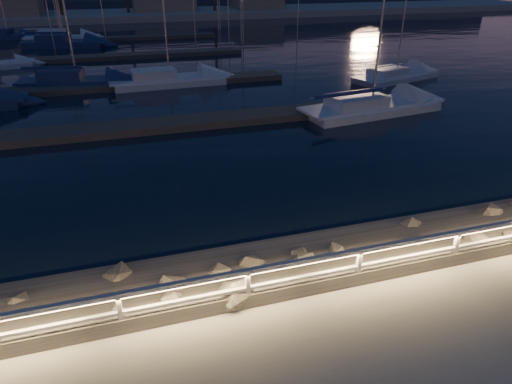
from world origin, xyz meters
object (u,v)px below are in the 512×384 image
(sailboat_d, at_px, (368,106))
(sailboat_k, at_px, (63,42))
(guard_rail, at_px, (204,287))
(sailboat_h, at_px, (394,75))
(sailboat_g, at_px, (166,79))
(sailboat_m, at_px, (7,35))
(sailboat_n, at_px, (60,37))
(sailboat_j, at_px, (74,81))

(sailboat_d, relative_size, sailboat_k, 1.01)
(guard_rail, xyz_separation_m, sailboat_h, (19.34, 22.39, -0.97))
(sailboat_d, xyz_separation_m, sailboat_h, (6.29, 7.16, -0.04))
(sailboat_g, relative_size, sailboat_m, 1.24)
(guard_rail, distance_m, sailboat_n, 51.49)
(guard_rail, xyz_separation_m, sailboat_j, (-4.29, 27.31, -0.92))
(guard_rail, relative_size, sailboat_d, 2.86)
(sailboat_n, bearing_deg, sailboat_j, -78.64)
(guard_rail, xyz_separation_m, sailboat_m, (-13.17, 55.08, -0.94))
(sailboat_d, distance_m, sailboat_j, 21.13)
(sailboat_d, distance_m, sailboat_h, 9.53)
(sailboat_d, height_order, sailboat_m, sailboat_d)
(sailboat_h, xyz_separation_m, sailboat_m, (-32.51, 32.68, 0.03))
(sailboat_m, bearing_deg, sailboat_j, -49.14)
(sailboat_j, relative_size, sailboat_n, 1.00)
(sailboat_h, distance_m, sailboat_k, 35.45)
(sailboat_k, height_order, sailboat_m, sailboat_k)
(sailboat_j, bearing_deg, sailboat_m, 117.82)
(guard_rail, height_order, sailboat_m, sailboat_m)
(sailboat_d, relative_size, sailboat_h, 1.17)
(guard_rail, height_order, sailboat_n, sailboat_n)
(sailboat_h, relative_size, sailboat_j, 0.94)
(sailboat_g, distance_m, sailboat_n, 26.66)
(guard_rail, relative_size, sailboat_g, 2.98)
(sailboat_g, height_order, sailboat_n, sailboat_g)
(sailboat_d, relative_size, sailboat_j, 1.10)
(sailboat_k, xyz_separation_m, sailboat_m, (-6.82, 8.26, -0.03))
(sailboat_d, height_order, sailboat_g, sailboat_d)
(sailboat_h, xyz_separation_m, sailboat_n, (-26.25, 28.63, 0.06))
(sailboat_d, distance_m, sailboat_k, 37.07)
(sailboat_h, distance_m, sailboat_m, 46.10)
(guard_rail, distance_m, sailboat_j, 27.66)
(sailboat_h, height_order, sailboat_m, sailboat_h)
(sailboat_d, bearing_deg, sailboat_g, 127.57)
(sailboat_d, height_order, sailboat_k, sailboat_d)
(sailboat_j, xyz_separation_m, sailboat_m, (-8.88, 27.76, -0.02))
(sailboat_d, relative_size, sailboat_n, 1.10)
(sailboat_g, distance_m, sailboat_k, 22.54)
(sailboat_k, bearing_deg, sailboat_m, 145.25)
(sailboat_k, bearing_deg, sailboat_n, 113.33)
(sailboat_d, relative_size, sailboat_g, 1.04)
(sailboat_j, xyz_separation_m, sailboat_n, (-2.62, 23.71, -0.00))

